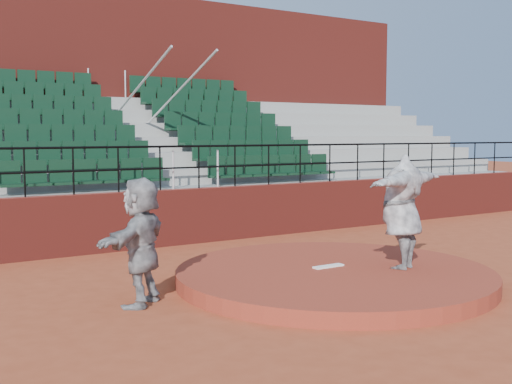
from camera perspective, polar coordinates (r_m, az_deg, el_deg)
ground at (r=11.38m, az=6.92°, el=-8.01°), size 90.00×90.00×0.00m
pitchers_mound at (r=11.35m, az=6.93°, el=-7.39°), size 5.50×5.50×0.25m
pitching_rubber at (r=11.43m, az=6.45°, el=-6.58°), size 0.60×0.15×0.03m
boundary_wall at (r=15.38m, az=-5.07°, el=-2.07°), size 24.00×0.30×1.30m
wall_railing at (r=15.26m, az=-5.11°, el=3.07°), size 24.04×0.05×1.03m
seating_deck at (r=18.59m, az=-10.34°, el=1.60°), size 24.00×5.97×4.63m
press_box_facade at (r=22.28m, az=-14.37°, el=7.50°), size 24.00×3.00×7.10m
pitcher at (r=11.38m, az=12.86°, el=-1.73°), size 2.53×1.42×1.99m
fielder at (r=9.85m, az=-10.18°, el=-4.35°), size 1.73×1.63×1.95m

